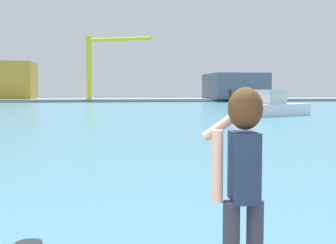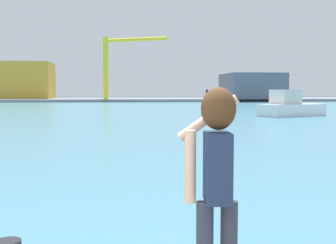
{
  "view_description": "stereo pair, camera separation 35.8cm",
  "coord_description": "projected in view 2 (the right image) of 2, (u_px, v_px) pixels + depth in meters",
  "views": [
    {
      "loc": [
        -0.1,
        -2.54,
        2.19
      ],
      "look_at": [
        1.29,
        6.27,
        1.57
      ],
      "focal_mm": 48.03,
      "sensor_mm": 36.0,
      "label": 1
    },
    {
      "loc": [
        0.26,
        -2.59,
        2.19
      ],
      "look_at": [
        1.29,
        6.27,
        1.57
      ],
      "focal_mm": 48.03,
      "sensor_mm": 36.0,
      "label": 2
    }
  ],
  "objects": [
    {
      "name": "harbor_water",
      "position": [
        114.0,
        109.0,
        54.21
      ],
      "size": [
        140.0,
        100.0,
        0.02
      ],
      "primitive_type": "cube",
      "color": "teal",
      "rests_on": "ground_plane"
    },
    {
      "name": "far_shore_dock",
      "position": [
        115.0,
        100.0,
        93.83
      ],
      "size": [
        140.0,
        20.0,
        0.55
      ],
      "primitive_type": "cube",
      "color": "gray",
      "rests_on": "ground_plane"
    },
    {
      "name": "warehouse_left",
      "position": [
        9.0,
        81.0,
        92.79
      ],
      "size": [
        17.37,
        11.21,
        7.43
      ],
      "primitive_type": "cube",
      "color": "gold",
      "rests_on": "far_shore_dock"
    },
    {
      "name": "ground_plane",
      "position": [
        114.0,
        109.0,
        52.23
      ],
      "size": [
        220.0,
        220.0,
        0.0
      ],
      "primitive_type": "plane",
      "color": "#334751"
    },
    {
      "name": "boat_moored",
      "position": [
        290.0,
        107.0,
        38.07
      ],
      "size": [
        6.34,
        4.61,
        2.26
      ],
      "rotation": [
        0.0,
        0.0,
        0.42
      ],
      "color": "white",
      "rests_on": "harbor_water"
    },
    {
      "name": "warehouse_right",
      "position": [
        252.0,
        86.0,
        90.98
      ],
      "size": [
        10.75,
        12.72,
        5.06
      ],
      "primitive_type": "cube",
      "color": "slate",
      "rests_on": "far_shore_dock"
    },
    {
      "name": "port_crane",
      "position": [
        116.0,
        59.0,
        86.64
      ],
      "size": [
        12.01,
        6.33,
        12.09
      ],
      "color": "yellow",
      "rests_on": "far_shore_dock"
    },
    {
      "name": "person_photographer",
      "position": [
        216.0,
        171.0,
        3.59
      ],
      "size": [
        0.53,
        0.56,
        1.74
      ],
      "rotation": [
        0.0,
        0.0,
        1.48
      ],
      "color": "#2D3342",
      "rests_on": "quay_promenade"
    }
  ]
}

